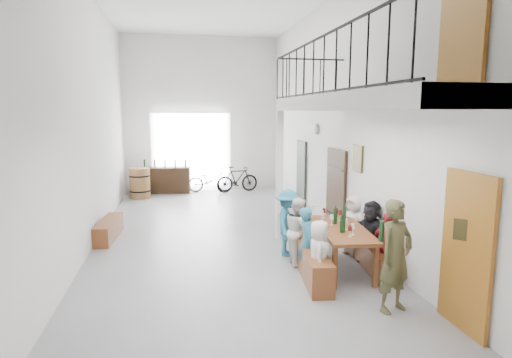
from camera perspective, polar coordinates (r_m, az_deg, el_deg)
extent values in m
plane|color=slate|center=(10.08, -4.81, -7.51)|extent=(12.00, 12.00, 0.00)
plane|color=white|center=(15.65, -7.25, 8.52)|extent=(5.50, 0.00, 5.50)
plane|color=white|center=(3.74, 4.26, 7.35)|extent=(5.50, 0.00, 5.50)
plane|color=white|center=(9.78, -21.43, 7.75)|extent=(0.00, 12.00, 12.00)
plane|color=white|center=(10.31, 10.53, 8.25)|extent=(0.00, 12.00, 12.00)
cube|color=white|center=(15.63, -8.60, 3.54)|extent=(2.80, 0.08, 2.80)
cube|color=#965C1B|center=(6.24, 26.23, -8.79)|extent=(0.06, 0.95, 2.10)
cube|color=#322212|center=(10.18, 10.59, -1.67)|extent=(0.06, 1.10, 2.00)
cube|color=#2D362C|center=(12.79, 6.06, 0.59)|extent=(0.06, 0.80, 2.00)
cube|color=#965C1B|center=(6.41, 25.97, 19.31)|extent=(0.06, 0.90, 1.95)
cube|color=#3D3618|center=(9.05, 13.39, 2.68)|extent=(0.04, 0.45, 0.55)
cylinder|color=white|center=(11.43, 8.11, 6.61)|extent=(0.04, 0.28, 0.28)
cube|color=white|center=(7.07, 14.31, 9.88)|extent=(1.50, 5.60, 0.25)
cube|color=black|center=(6.89, 8.83, 18.28)|extent=(0.03, 5.60, 0.03)
cube|color=black|center=(6.80, 8.66, 11.37)|extent=(0.03, 5.60, 0.03)
cube|color=black|center=(9.73, 7.39, 15.55)|extent=(1.50, 0.03, 0.03)
cube|color=white|center=(9.55, 3.14, 0.43)|extent=(0.14, 0.14, 2.88)
cube|color=brown|center=(7.90, 11.40, -6.59)|extent=(1.03, 2.04, 0.06)
cube|color=brown|center=(7.16, 10.45, -11.53)|extent=(0.07, 0.07, 0.73)
cube|color=brown|center=(7.35, 15.65, -11.17)|extent=(0.07, 0.07, 0.73)
cube|color=brown|center=(8.72, 7.70, -7.70)|extent=(0.07, 0.07, 0.73)
cube|color=brown|center=(8.87, 12.01, -7.52)|extent=(0.07, 0.07, 0.73)
cube|color=brown|center=(7.79, 7.21, -10.54)|extent=(0.64, 2.30, 0.52)
cube|color=brown|center=(8.32, 14.86, -9.73)|extent=(0.52, 2.00, 0.46)
cylinder|color=black|center=(8.31, 11.71, -4.36)|extent=(0.07, 0.07, 0.35)
cylinder|color=black|center=(8.09, 10.53, -4.69)|extent=(0.07, 0.07, 0.35)
cylinder|color=black|center=(7.56, 11.60, -5.68)|extent=(0.07, 0.07, 0.35)
cylinder|color=black|center=(7.54, 11.40, -5.72)|extent=(0.07, 0.07, 0.35)
cube|color=brown|center=(10.30, -19.02, -6.36)|extent=(0.48, 1.57, 0.43)
cylinder|color=brown|center=(14.72, -15.22, -0.54)|extent=(0.67, 0.67, 1.01)
cylinder|color=black|center=(14.76, -15.18, -1.50)|extent=(0.68, 0.68, 0.05)
cylinder|color=black|center=(14.68, -15.26, 0.43)|extent=(0.68, 0.68, 0.05)
cube|color=#322212|center=(15.46, -11.98, -0.15)|extent=(1.77, 0.67, 0.91)
cylinder|color=black|center=(15.53, -14.65, 2.02)|extent=(0.06, 0.06, 0.28)
cylinder|color=black|center=(15.46, -13.35, 2.04)|extent=(0.06, 0.06, 0.28)
cylinder|color=black|center=(15.39, -12.05, 2.05)|extent=(0.06, 0.06, 0.28)
cylinder|color=black|center=(15.34, -10.73, 2.07)|extent=(0.06, 0.06, 0.28)
cylinder|color=black|center=(15.35, -9.39, 2.11)|extent=(0.06, 0.06, 0.28)
imported|color=white|center=(7.10, 8.38, -9.94)|extent=(0.53, 0.64, 1.13)
imported|color=teal|center=(7.60, 6.78, -8.26)|extent=(0.30, 0.45, 1.22)
imported|color=white|center=(8.13, 5.70, -6.89)|extent=(0.51, 0.64, 1.27)
imported|color=teal|center=(8.57, 4.24, -5.82)|extent=(0.78, 0.99, 1.34)
imported|color=#B01E2B|center=(7.70, 17.06, -8.52)|extent=(0.55, 0.75, 1.18)
imported|color=black|center=(8.30, 15.06, -6.98)|extent=(0.77, 1.20, 1.23)
imported|color=white|center=(8.86, 12.83, -6.01)|extent=(0.58, 0.69, 1.20)
imported|color=#4B4A2A|center=(6.50, 18.11, -9.75)|extent=(0.70, 0.59, 1.64)
imported|color=#184614|center=(11.46, 6.96, -4.45)|extent=(0.39, 0.35, 0.42)
imported|color=black|center=(15.46, -6.11, -0.15)|extent=(1.59, 0.57, 0.84)
imported|color=black|center=(15.27, -2.52, -0.02)|extent=(1.62, 0.79, 0.94)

